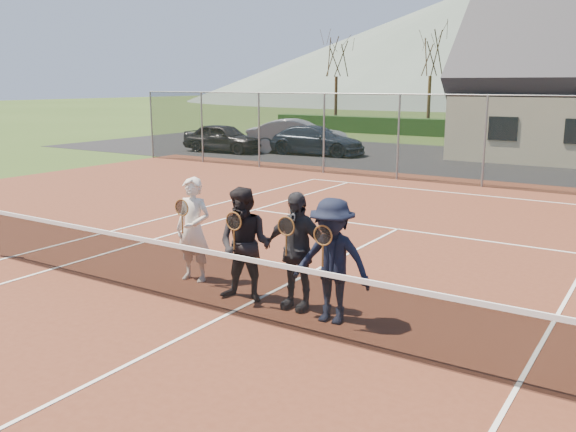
% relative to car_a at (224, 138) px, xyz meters
% --- Properties ---
extents(ground, '(220.00, 220.00, 0.00)m').
position_rel_car_a_xyz_m(ground, '(13.78, 2.81, -0.71)').
color(ground, '#2F4619').
rests_on(ground, ground).
extents(court_surface, '(30.00, 30.00, 0.02)m').
position_rel_car_a_xyz_m(court_surface, '(13.78, -17.19, -0.70)').
color(court_surface, '#562819').
rests_on(court_surface, ground).
extents(tarmac_carpark, '(40.00, 12.00, 0.01)m').
position_rel_car_a_xyz_m(tarmac_carpark, '(9.78, 2.81, -0.71)').
color(tarmac_carpark, black).
rests_on(tarmac_carpark, ground).
extents(hedge_row, '(40.00, 1.20, 1.10)m').
position_rel_car_a_xyz_m(hedge_row, '(13.78, 14.81, -0.16)').
color(hedge_row, black).
rests_on(hedge_row, ground).
extents(hill_west, '(110.00, 110.00, 18.00)m').
position_rel_car_a_xyz_m(hill_west, '(-11.22, 77.81, 8.29)').
color(hill_west, '#536459').
rests_on(hill_west, ground).
extents(car_a, '(4.27, 1.96, 1.42)m').
position_rel_car_a_xyz_m(car_a, '(0.00, 0.00, 0.00)').
color(car_a, black).
rests_on(car_a, ground).
extents(car_b, '(5.24, 3.56, 1.63)m').
position_rel_car_a_xyz_m(car_b, '(3.24, 1.79, 0.11)').
color(car_b, gray).
rests_on(car_b, ground).
extents(car_c, '(4.92, 2.34, 1.39)m').
position_rel_car_a_xyz_m(car_c, '(4.44, 1.51, -0.02)').
color(car_c, black).
rests_on(car_c, ground).
extents(court_markings, '(11.03, 23.83, 0.01)m').
position_rel_car_a_xyz_m(court_markings, '(13.78, -17.19, -0.69)').
color(court_markings, white).
rests_on(court_markings, court_surface).
extents(tennis_net, '(11.68, 0.08, 1.10)m').
position_rel_car_a_xyz_m(tennis_net, '(13.78, -17.19, -0.17)').
color(tennis_net, slate).
rests_on(tennis_net, ground).
extents(perimeter_fence, '(30.07, 0.07, 3.02)m').
position_rel_car_a_xyz_m(perimeter_fence, '(13.78, -3.69, 0.81)').
color(perimeter_fence, slate).
rests_on(perimeter_fence, ground).
extents(tree_a, '(3.20, 3.20, 7.77)m').
position_rel_car_a_xyz_m(tree_a, '(-2.22, 15.81, 5.08)').
color(tree_a, '#341E13').
rests_on(tree_a, ground).
extents(tree_b, '(3.20, 3.20, 7.77)m').
position_rel_car_a_xyz_m(tree_b, '(4.78, 15.81, 5.08)').
color(tree_b, '#382714').
rests_on(tree_b, ground).
extents(player_a, '(0.70, 0.53, 1.80)m').
position_rel_car_a_xyz_m(player_a, '(12.29, -16.21, 0.21)').
color(player_a, silver).
rests_on(player_a, court_surface).
extents(player_b, '(0.99, 0.84, 1.80)m').
position_rel_car_a_xyz_m(player_b, '(13.64, -16.55, 0.21)').
color(player_b, black).
rests_on(player_b, court_surface).
extents(player_c, '(1.08, 0.53, 1.80)m').
position_rel_car_a_xyz_m(player_c, '(14.48, -16.40, 0.21)').
color(player_c, '#26272C').
rests_on(player_c, court_surface).
extents(player_d, '(1.22, 0.77, 1.80)m').
position_rel_car_a_xyz_m(player_d, '(15.19, -16.59, 0.21)').
color(player_d, black).
rests_on(player_d, court_surface).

